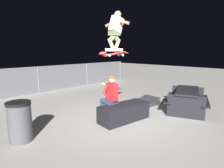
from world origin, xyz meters
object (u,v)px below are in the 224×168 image
object	(u,v)px
trash_bin	(20,122)
skateboard	(114,54)
ledge_box_main	(124,112)
skater_airborne	(116,29)
kicker_ramp	(143,103)
picnic_table_back	(187,97)
person_sitting_on_ledge	(110,95)

from	to	relation	value
trash_bin	skateboard	bearing A→B (deg)	-12.75
ledge_box_main	skater_airborne	xyz separation A→B (m)	(-0.06, 0.30, 2.41)
skateboard	trash_bin	xyz separation A→B (m)	(-2.52, 0.57, -1.50)
kicker_ramp	picnic_table_back	xyz separation A→B (m)	(0.41, -1.48, 0.44)
ledge_box_main	kicker_ramp	bearing A→B (deg)	16.53
person_sitting_on_ledge	kicker_ramp	distance (m)	2.09
kicker_ramp	picnic_table_back	distance (m)	1.60
skateboard	picnic_table_back	bearing A→B (deg)	-28.72
picnic_table_back	trash_bin	bearing A→B (deg)	159.23
kicker_ramp	trash_bin	world-z (taller)	trash_bin
skateboard	trash_bin	size ratio (longest dim) A/B	1.10
kicker_ramp	trash_bin	size ratio (longest dim) A/B	1.32
picnic_table_back	trash_bin	xyz separation A→B (m)	(-4.82, 1.83, -0.03)
kicker_ramp	trash_bin	distance (m)	4.44
skateboard	kicker_ramp	xyz separation A→B (m)	(1.88, 0.23, -1.91)
picnic_table_back	person_sitting_on_ledge	bearing A→B (deg)	150.47
ledge_box_main	skater_airborne	bearing A→B (deg)	101.40
skateboard	kicker_ramp	size ratio (longest dim) A/B	0.83
skateboard	person_sitting_on_ledge	bearing A→B (deg)	134.13
skater_airborne	kicker_ramp	distance (m)	3.18
person_sitting_on_ledge	kicker_ramp	bearing A→B (deg)	3.84
skateboard	skater_airborne	size ratio (longest dim) A/B	0.91
ledge_box_main	trash_bin	world-z (taller)	trash_bin
skater_airborne	trash_bin	bearing A→B (deg)	167.52
skateboard	kicker_ramp	bearing A→B (deg)	6.85
skateboard	picnic_table_back	size ratio (longest dim) A/B	0.49
person_sitting_on_ledge	picnic_table_back	world-z (taller)	person_sitting_on_ledge
ledge_box_main	picnic_table_back	size ratio (longest dim) A/B	0.76
ledge_box_main	trash_bin	size ratio (longest dim) A/B	1.69
ledge_box_main	skateboard	distance (m)	1.75
skater_airborne	trash_bin	xyz separation A→B (m)	(-2.58, 0.57, -2.19)
picnic_table_back	skateboard	bearing A→B (deg)	151.28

